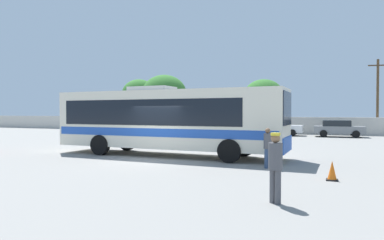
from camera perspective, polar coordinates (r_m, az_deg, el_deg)
ground_plane at (r=25.23m, az=4.32°, el=-3.73°), size 300.00×300.00×0.00m
perimeter_wall at (r=37.28m, az=10.24°, el=-0.81°), size 80.00×0.30×1.72m
coach_bus_cream_blue at (r=17.60m, az=-4.47°, el=0.23°), size 11.93×2.93×3.51m
attendant_by_bus_door at (r=13.90m, az=12.39°, el=-4.14°), size 0.45×0.45×1.58m
passenger_waiting_on_apron at (r=8.59m, az=13.61°, el=-6.95°), size 0.46×0.46×1.70m
parked_car_leftmost_dark_blue at (r=37.13m, az=-5.30°, el=-0.94°), size 4.47×2.21×1.45m
parked_car_second_silver at (r=35.08m, az=3.03°, el=-1.02°), size 4.33×2.22×1.52m
parked_car_third_white at (r=34.01m, az=13.87°, el=-1.11°), size 4.61×2.04×1.53m
parked_car_rightmost_grey at (r=33.53m, az=23.00°, el=-1.24°), size 4.29×2.14×1.49m
utility_pole_near at (r=38.62m, az=28.32°, el=3.63°), size 1.79×0.45×7.42m
roadside_tree_left at (r=47.58m, az=-8.71°, el=4.28°), size 4.64×4.64×6.70m
roadside_tree_midleft at (r=43.17m, az=-4.60°, el=4.32°), size 5.56×5.56×6.87m
roadside_tree_midright at (r=43.67m, az=11.74°, el=3.84°), size 4.96×4.96×6.30m
traffic_cone_on_apron at (r=12.09m, az=22.14°, el=-7.80°), size 0.36×0.36×0.64m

